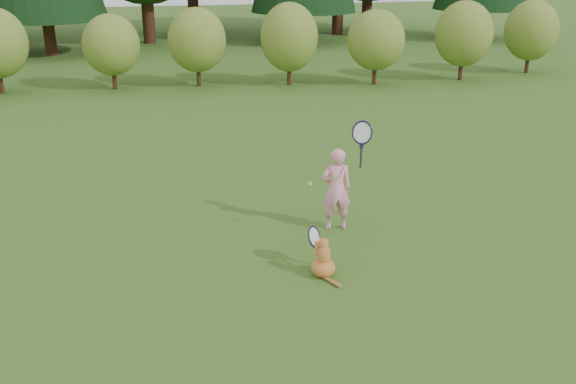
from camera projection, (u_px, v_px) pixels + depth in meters
name	position (u px, v px, depth m)	size (l,w,h in m)	color
ground	(287.00, 257.00, 9.32)	(100.00, 100.00, 0.00)	#305317
shrub_row	(194.00, 45.00, 20.69)	(28.00, 3.00, 2.80)	#5C7624
child	(337.00, 187.00, 10.05)	(0.78, 0.52, 1.98)	pink
cat	(323.00, 256.00, 8.70)	(0.42, 0.82, 0.75)	#B34322
tennis_ball	(310.00, 184.00, 9.78)	(0.07, 0.07, 0.07)	#BADA19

